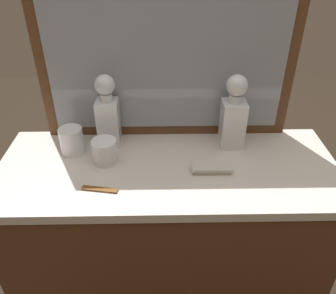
{
  "coord_description": "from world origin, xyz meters",
  "views": [
    {
      "loc": [
        -0.02,
        -0.98,
        1.62
      ],
      "look_at": [
        0.0,
        0.0,
        0.96
      ],
      "focal_mm": 37.17,
      "sensor_mm": 36.0,
      "label": 1
    }
  ],
  "objects": [
    {
      "name": "tortoiseshell_comb",
      "position": [
        -0.22,
        -0.13,
        0.89
      ],
      "size": [
        0.12,
        0.04,
        0.01
      ],
      "color": "brown",
      "rests_on": "dresser"
    },
    {
      "name": "crystal_tumbler_center",
      "position": [
        -0.35,
        0.09,
        0.93
      ],
      "size": [
        0.09,
        0.09,
        0.1
      ],
      "color": "white",
      "rests_on": "dresser"
    },
    {
      "name": "dresser",
      "position": [
        0.0,
        0.0,
        0.44
      ],
      "size": [
        1.2,
        0.48,
        0.88
      ],
      "color": "brown",
      "rests_on": "ground_plane"
    },
    {
      "name": "crystal_decanter_front",
      "position": [
        -0.22,
        0.16,
        0.99
      ],
      "size": [
        0.08,
        0.08,
        0.28
      ],
      "color": "white",
      "rests_on": "dresser"
    },
    {
      "name": "silver_brush_far_left",
      "position": [
        0.15,
        -0.03,
        0.89
      ],
      "size": [
        0.14,
        0.05,
        0.02
      ],
      "color": "#B7A88C",
      "rests_on": "dresser"
    },
    {
      "name": "crystal_tumbler_right",
      "position": [
        -0.22,
        0.03,
        0.92
      ],
      "size": [
        0.09,
        0.09,
        0.09
      ],
      "color": "white",
      "rests_on": "dresser"
    },
    {
      "name": "crystal_decanter_far_right",
      "position": [
        0.24,
        0.14,
        1.0
      ],
      "size": [
        0.09,
        0.09,
        0.28
      ],
      "color": "white",
      "rests_on": "dresser"
    },
    {
      "name": "dresser_mirror",
      "position": [
        0.0,
        0.22,
        1.2
      ],
      "size": [
        0.94,
        0.03,
        0.63
      ],
      "color": "brown",
      "rests_on": "dresser"
    }
  ]
}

